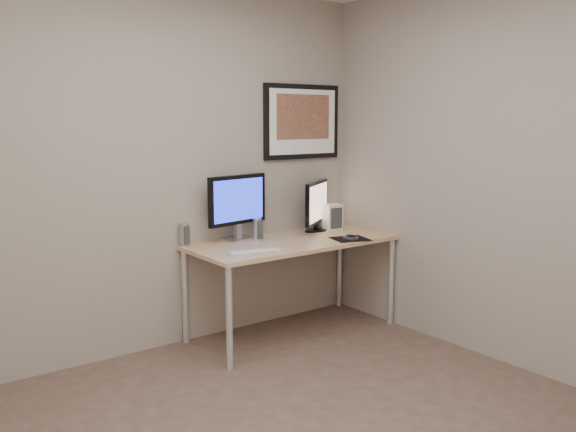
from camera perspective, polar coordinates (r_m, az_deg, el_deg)
name	(u,v)px	position (r m, az deg, el deg)	size (l,w,h in m)	color
room	(246,118)	(3.22, -3.98, 9.10)	(3.60, 3.60, 3.60)	white
desk	(293,249)	(4.64, 0.44, -3.10)	(1.60, 0.70, 0.73)	tan
framed_art	(302,122)	(5.02, 1.33, 8.82)	(0.75, 0.04, 0.60)	black
monitor_large	(238,205)	(4.60, -4.74, 1.08)	(0.54, 0.22, 0.50)	#B7B7BC
monitor_tv	(317,205)	(4.98, 2.71, 1.06)	(0.45, 0.32, 0.41)	black
speaker_left	(184,235)	(4.47, -9.71, -1.76)	(0.07, 0.07, 0.17)	#B7B7BC
speaker_right	(257,229)	(4.63, -2.88, -1.24)	(0.07, 0.07, 0.17)	#B7B7BC
keyboard	(255,251)	(4.22, -3.12, -3.33)	(0.38, 0.10, 0.01)	silver
mousepad	(350,239)	(4.71, 5.84, -2.14)	(0.26, 0.23, 0.00)	black
mouse	(351,237)	(4.69, 5.89, -1.94)	(0.06, 0.10, 0.04)	black
fan_unit	(333,217)	(5.04, 4.19, -0.13)	(0.14, 0.10, 0.22)	silver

